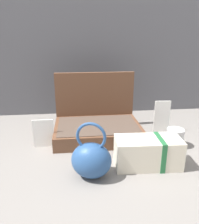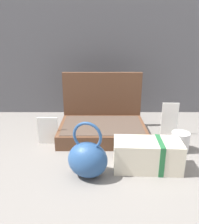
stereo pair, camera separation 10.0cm
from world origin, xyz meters
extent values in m
plane|color=slate|center=(0.00, 0.00, 0.00)|extent=(6.00, 6.00, 0.00)
cube|color=#56565B|center=(0.00, 0.58, 0.70)|extent=(3.20, 0.06, 1.40)
cube|color=brown|center=(0.02, 0.13, 0.04)|extent=(0.45, 0.30, 0.07)
cube|color=#4C3D33|center=(0.02, 0.13, 0.07)|extent=(0.41, 0.27, 0.00)
cube|color=brown|center=(0.02, 0.30, 0.16)|extent=(0.45, 0.02, 0.32)
ellipsoid|color=#284C7F|center=(-0.04, -0.21, 0.07)|extent=(0.18, 0.16, 0.14)
torus|color=#284C7F|center=(-0.04, -0.21, 0.17)|extent=(0.11, 0.04, 0.11)
cube|color=beige|center=(0.19, -0.16, 0.06)|extent=(0.27, 0.14, 0.12)
cube|color=#236638|center=(0.24, -0.16, 0.06)|extent=(0.03, 0.13, 0.13)
cylinder|color=silver|center=(0.38, -0.01, 0.04)|extent=(0.08, 0.08, 0.09)
torus|color=silver|center=(0.33, -0.01, 0.04)|extent=(0.06, 0.01, 0.06)
cube|color=white|center=(-0.26, 0.06, 0.07)|extent=(0.10, 0.01, 0.14)
cube|color=white|center=(0.38, 0.17, 0.09)|extent=(0.09, 0.01, 0.18)
camera|label=1|loc=(-0.10, -0.96, 0.52)|focal=36.30mm
camera|label=2|loc=(0.00, -0.97, 0.52)|focal=36.30mm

